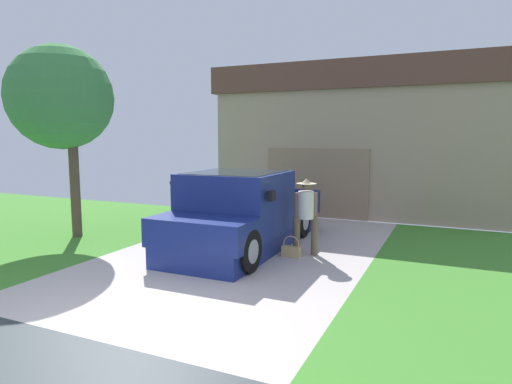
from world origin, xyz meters
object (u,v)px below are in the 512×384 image
at_px(pickup_truck, 239,215).
at_px(person_with_hat, 306,212).
at_px(house_with_garage, 367,139).
at_px(front_yard_tree, 60,96).
at_px(handbag, 291,250).
at_px(wheeled_trash_bin, 185,196).

bearing_deg(pickup_truck, person_with_hat, -174.96).
relative_size(house_with_garage, front_yard_tree, 1.96).
xyz_separation_m(handbag, front_yard_tree, (-5.74, -0.50, 3.30)).
relative_size(house_with_garage, wheeled_trash_bin, 8.37).
xyz_separation_m(person_with_hat, front_yard_tree, (-5.96, -0.77, 2.53)).
bearing_deg(handbag, wheeled_trash_bin, 145.80).
height_order(house_with_garage, front_yard_tree, house_with_garage).
xyz_separation_m(handbag, wheeled_trash_bin, (-4.72, 3.21, 0.46)).
relative_size(pickup_truck, house_with_garage, 0.55).
bearing_deg(person_with_hat, house_with_garage, -110.12).
bearing_deg(handbag, house_with_garage, 88.90).
relative_size(person_with_hat, front_yard_tree, 0.35).
relative_size(handbag, house_with_garage, 0.05).
relative_size(pickup_truck, wheeled_trash_bin, 4.60).
height_order(person_with_hat, front_yard_tree, front_yard_tree).
xyz_separation_m(pickup_truck, person_with_hat, (1.48, 0.14, 0.14)).
xyz_separation_m(person_with_hat, handbag, (-0.22, -0.26, -0.78)).
distance_m(pickup_truck, front_yard_tree, 5.26).
bearing_deg(person_with_hat, pickup_truck, -15.46).
bearing_deg(house_with_garage, handbag, -91.10).
distance_m(pickup_truck, wheeled_trash_bin, 4.63).
distance_m(house_with_garage, wheeled_trash_bin, 6.64).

